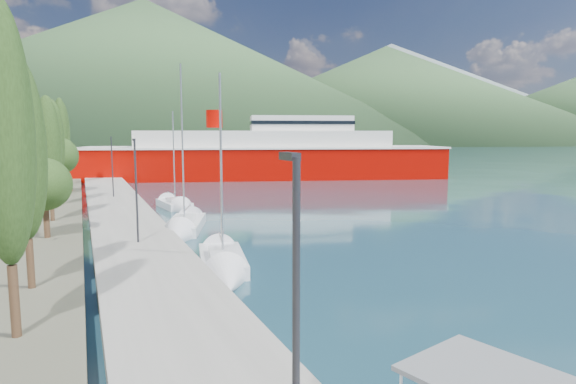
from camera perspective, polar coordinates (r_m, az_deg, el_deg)
name	(u,v)px	position (r m, az deg, el deg)	size (l,w,h in m)	color
ground	(130,161)	(134.26, -18.24, 3.52)	(1400.00, 1400.00, 0.00)	#1C3E4C
quay	(124,220)	(40.21, -18.91, -3.11)	(5.00, 88.00, 0.80)	gray
hills_far	(202,80)	(653.71, -10.13, 12.97)	(1480.00, 900.00, 180.00)	slate
hills_near	(224,82)	(403.58, -7.57, 12.83)	(1010.00, 520.00, 115.00)	#345630
tree_row	(54,147)	(46.87, -26.03, 4.77)	(3.98, 61.07, 11.03)	#47301E
lamp_posts	(136,187)	(29.25, -17.56, 0.60)	(0.15, 45.68, 6.06)	#2D2D33
sailboat_near	(225,271)	(24.59, -7.48, -9.28)	(3.79, 8.04, 11.11)	silver
sailboat_mid	(181,231)	(34.73, -12.57, -4.59)	(5.25, 9.33, 13.03)	silver
sailboat_far	(180,207)	(46.43, -12.72, -1.74)	(3.07, 7.11, 10.12)	silver
ferry	(266,156)	(78.27, -2.64, 4.23)	(58.77, 28.32, 11.46)	#A00600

